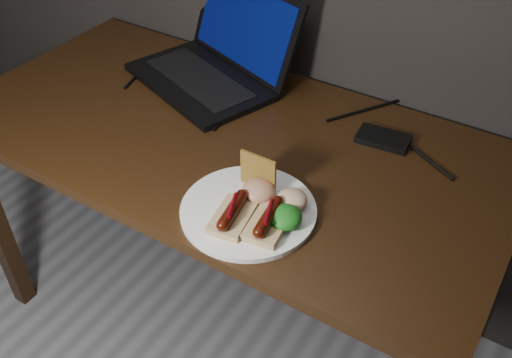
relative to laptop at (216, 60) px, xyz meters
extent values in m
cube|color=black|center=(0.17, -0.22, -0.07)|extent=(1.40, 0.70, 0.03)
cube|color=black|center=(-0.48, 0.08, -0.44)|extent=(0.05, 0.05, 0.72)
cube|color=black|center=(0.82, 0.08, -0.44)|extent=(0.05, 0.05, 0.72)
cube|color=black|center=(-0.02, -0.06, -0.05)|extent=(0.47, 0.37, 0.02)
cube|color=black|center=(-0.02, -0.06, -0.03)|extent=(0.37, 0.24, 0.00)
cube|color=black|center=(0.03, 0.10, 0.08)|extent=(0.42, 0.22, 0.23)
cube|color=#070847|center=(0.03, 0.10, 0.08)|extent=(0.37, 0.19, 0.20)
cube|color=black|center=(0.52, -0.04, -0.05)|extent=(0.13, 0.08, 0.02)
cylinder|color=black|center=(0.14, -0.13, -0.05)|extent=(0.03, 0.18, 0.01)
cylinder|color=black|center=(0.42, 0.06, -0.05)|extent=(0.12, 0.19, 0.01)
cylinder|color=black|center=(0.65, -0.06, -0.05)|extent=(0.13, 0.07, 0.01)
cylinder|color=black|center=(-0.20, -0.09, -0.05)|extent=(0.06, 0.20, 0.01)
cylinder|color=white|center=(0.38, -0.42, -0.05)|extent=(0.35, 0.35, 0.01)
cube|color=#E1CB84|center=(0.37, -0.47, -0.03)|extent=(0.09, 0.13, 0.02)
cylinder|color=#481104|center=(0.37, -0.47, -0.01)|extent=(0.04, 0.10, 0.02)
sphere|color=#481104|center=(0.38, -0.52, -0.01)|extent=(0.03, 0.02, 0.02)
sphere|color=#481104|center=(0.36, -0.42, -0.01)|extent=(0.03, 0.02, 0.02)
cylinder|color=#64040B|center=(0.37, -0.47, 0.00)|extent=(0.03, 0.07, 0.01)
cube|color=#E1CB84|center=(0.44, -0.45, -0.03)|extent=(0.09, 0.12, 0.02)
cylinder|color=#481104|center=(0.44, -0.45, -0.01)|extent=(0.04, 0.10, 0.02)
sphere|color=#481104|center=(0.45, -0.49, -0.01)|extent=(0.03, 0.02, 0.02)
sphere|color=#481104|center=(0.43, -0.40, -0.01)|extent=(0.03, 0.02, 0.02)
cylinder|color=#64040B|center=(0.44, -0.45, 0.00)|extent=(0.03, 0.07, 0.01)
cube|color=#A8802E|center=(0.36, -0.36, 0.00)|extent=(0.09, 0.01, 0.08)
ellipsoid|color=#166213|center=(0.46, -0.42, -0.02)|extent=(0.07, 0.07, 0.04)
ellipsoid|color=maroon|center=(0.38, -0.38, -0.02)|extent=(0.07, 0.07, 0.04)
ellipsoid|color=beige|center=(0.45, -0.37, -0.02)|extent=(0.06, 0.06, 0.04)
camera|label=1|loc=(0.85, -1.15, 0.76)|focal=40.00mm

